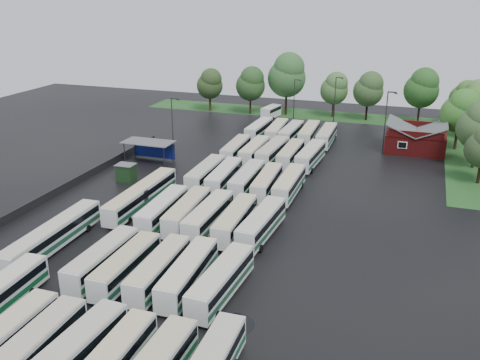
% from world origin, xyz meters
% --- Properties ---
extents(ground, '(160.00, 160.00, 0.00)m').
position_xyz_m(ground, '(0.00, 0.00, 0.00)').
color(ground, black).
rests_on(ground, ground).
extents(brick_building, '(10.07, 8.60, 5.39)m').
position_xyz_m(brick_building, '(24.00, 42.77, 1.87)').
color(brick_building, maroon).
rests_on(brick_building, ground).
extents(wash_shed, '(8.20, 4.20, 3.58)m').
position_xyz_m(wash_shed, '(-17.20, 22.02, 2.99)').
color(wash_shed, '#2D2D30').
rests_on(wash_shed, ground).
extents(utility_hut, '(2.70, 2.20, 2.62)m').
position_xyz_m(utility_hut, '(-16.20, 12.60, 1.32)').
color(utility_hut, black).
rests_on(utility_hut, ground).
extents(grass_strip_north, '(80.00, 10.00, 0.01)m').
position_xyz_m(grass_strip_north, '(2.00, 64.80, 0.01)').
color(grass_strip_north, '#1C4919').
rests_on(grass_strip_north, ground).
extents(grass_strip_east, '(10.00, 50.00, 0.01)m').
position_xyz_m(grass_strip_east, '(34.00, 42.80, 0.01)').
color(grass_strip_east, '#1C4919').
rests_on(grass_strip_east, ground).
extents(west_fence, '(0.10, 50.00, 1.20)m').
position_xyz_m(west_fence, '(-22.20, 8.00, 0.60)').
color(west_fence, '#2D2D30').
rests_on(west_fence, ground).
extents(bus_r0c0, '(2.40, 10.79, 3.00)m').
position_xyz_m(bus_r0c0, '(-4.26, -25.98, 1.65)').
color(bus_r0c0, silver).
rests_on(bus_r0c0, ground).
extents(bus_r0c1, '(2.50, 10.91, 3.03)m').
position_xyz_m(bus_r0c1, '(-1.34, -26.19, 1.66)').
color(bus_r0c1, silver).
rests_on(bus_r0c1, ground).
extents(bus_r0c2, '(2.91, 11.18, 3.08)m').
position_xyz_m(bus_r0c2, '(1.92, -25.79, 1.69)').
color(bus_r0c2, silver).
rests_on(bus_r0c2, ground).
extents(bus_r1c0, '(2.39, 10.85, 3.02)m').
position_xyz_m(bus_r1c0, '(-4.24, -12.26, 1.66)').
color(bus_r1c0, silver).
rests_on(bus_r1c0, ground).
extents(bus_r1c1, '(2.37, 10.65, 2.96)m').
position_xyz_m(bus_r1c1, '(-1.36, -12.60, 1.63)').
color(bus_r1c1, silver).
rests_on(bus_r1c1, ground).
extents(bus_r1c2, '(2.62, 10.80, 2.99)m').
position_xyz_m(bus_r1c2, '(2.06, -12.25, 1.64)').
color(bus_r1c2, silver).
rests_on(bus_r1c2, ground).
extents(bus_r1c3, '(2.83, 11.05, 3.05)m').
position_xyz_m(bus_r1c3, '(5.07, -12.08, 1.68)').
color(bus_r1c3, silver).
rests_on(bus_r1c3, ground).
extents(bus_r1c4, '(2.89, 11.13, 3.07)m').
position_xyz_m(bus_r1c4, '(8.59, -12.35, 1.69)').
color(bus_r1c4, silver).
rests_on(bus_r1c4, ground).
extents(bus_r2c0, '(2.72, 11.03, 3.05)m').
position_xyz_m(bus_r2c0, '(-4.22, 0.98, 1.68)').
color(bus_r2c0, silver).
rests_on(bus_r2c0, ground).
extents(bus_r2c1, '(2.87, 11.08, 3.06)m').
position_xyz_m(bus_r2c1, '(-1.12, 1.45, 1.68)').
color(bus_r2c1, silver).
rests_on(bus_r2c1, ground).
extents(bus_r2c2, '(2.40, 11.13, 3.10)m').
position_xyz_m(bus_r2c2, '(1.81, 1.08, 1.70)').
color(bus_r2c2, silver).
rests_on(bus_r2c2, ground).
extents(bus_r2c3, '(2.67, 11.03, 3.05)m').
position_xyz_m(bus_r2c3, '(5.22, 1.00, 1.68)').
color(bus_r2c3, silver).
rests_on(bus_r2c3, ground).
extents(bus_r2c4, '(2.91, 11.23, 3.10)m').
position_xyz_m(bus_r2c4, '(8.43, 1.00, 1.70)').
color(bus_r2c4, silver).
rests_on(bus_r2c4, ground).
extents(bus_r3c0, '(2.56, 11.00, 3.05)m').
position_xyz_m(bus_r3c0, '(-4.38, 15.14, 1.68)').
color(bus_r3c0, silver).
rests_on(bus_r3c0, ground).
extents(bus_r3c1, '(2.83, 11.02, 3.04)m').
position_xyz_m(bus_r3c1, '(-1.38, 14.82, 1.67)').
color(bus_r3c1, silver).
rests_on(bus_r3c1, ground).
extents(bus_r3c2, '(2.59, 11.01, 3.05)m').
position_xyz_m(bus_r3c2, '(2.11, 14.78, 1.68)').
color(bus_r3c2, silver).
rests_on(bus_r3c2, ground).
extents(bus_r3c3, '(2.79, 10.71, 2.95)m').
position_xyz_m(bus_r3c3, '(5.09, 14.59, 1.62)').
color(bus_r3c3, silver).
rests_on(bus_r3c3, ground).
extents(bus_r3c4, '(2.45, 10.96, 3.04)m').
position_xyz_m(bus_r3c4, '(8.26, 14.76, 1.67)').
color(bus_r3c4, silver).
rests_on(bus_r3c4, ground).
extents(bus_r4c0, '(2.64, 10.67, 2.95)m').
position_xyz_m(bus_r4c0, '(-4.37, 28.30, 1.62)').
color(bus_r4c0, silver).
rests_on(bus_r4c0, ground).
extents(bus_r4c1, '(2.33, 10.78, 3.00)m').
position_xyz_m(bus_r4c1, '(-1.07, 28.34, 1.65)').
color(bus_r4c1, silver).
rests_on(bus_r4c1, ground).
extents(bus_r4c2, '(2.82, 11.18, 3.09)m').
position_xyz_m(bus_r4c2, '(1.94, 28.60, 1.70)').
color(bus_r4c2, silver).
rests_on(bus_r4c2, ground).
extents(bus_r4c3, '(2.29, 10.63, 2.96)m').
position_xyz_m(bus_r4c3, '(5.03, 28.52, 1.63)').
color(bus_r4c3, silver).
rests_on(bus_r4c3, ground).
extents(bus_r4c4, '(2.86, 11.16, 3.08)m').
position_xyz_m(bus_r4c4, '(8.31, 28.59, 1.69)').
color(bus_r4c4, silver).
rests_on(bus_r4c4, ground).
extents(bus_r5c0, '(2.52, 10.76, 2.98)m').
position_xyz_m(bus_r5c0, '(-4.58, 42.12, 1.64)').
color(bus_r5c0, silver).
rests_on(bus_r5c0, ground).
extents(bus_r5c1, '(2.82, 10.81, 2.98)m').
position_xyz_m(bus_r5c1, '(-1.04, 42.14, 1.64)').
color(bus_r5c1, silver).
rests_on(bus_r5c1, ground).
extents(bus_r5c2, '(2.49, 10.65, 2.95)m').
position_xyz_m(bus_r5c2, '(1.83, 41.77, 1.62)').
color(bus_r5c2, silver).
rests_on(bus_r5c2, ground).
extents(bus_r5c3, '(2.70, 11.01, 3.04)m').
position_xyz_m(bus_r5c3, '(5.15, 42.13, 1.67)').
color(bus_r5c3, silver).
rests_on(bus_r5c3, ground).
extents(bus_r5c4, '(2.48, 10.80, 3.00)m').
position_xyz_m(bus_r5c4, '(8.48, 41.74, 1.65)').
color(bus_r5c4, silver).
rests_on(bus_r5c4, ground).
extents(artic_bus_west_b, '(2.31, 16.06, 2.98)m').
position_xyz_m(artic_bus_west_b, '(-9.09, 4.47, 1.65)').
color(artic_bus_west_b, silver).
rests_on(artic_bus_west_b, ground).
extents(artic_bus_west_c, '(2.59, 15.85, 2.93)m').
position_xyz_m(artic_bus_west_c, '(-12.42, -9.41, 1.63)').
color(artic_bus_west_c, silver).
rests_on(artic_bus_west_c, ground).
extents(minibus, '(3.19, 6.27, 2.61)m').
position_xyz_m(minibus, '(-6.84, 58.48, 1.45)').
color(minibus, white).
rests_on(minibus, ground).
extents(tree_north_0, '(6.00, 6.00, 9.93)m').
position_xyz_m(tree_north_0, '(-22.07, 60.69, 6.38)').
color(tree_north_0, '#3A2513').
rests_on(tree_north_0, ground).
extents(tree_north_1, '(6.54, 6.54, 10.83)m').
position_xyz_m(tree_north_1, '(-12.25, 60.68, 6.97)').
color(tree_north_1, '#332114').
rests_on(tree_north_1, ground).
extents(tree_north_2, '(8.43, 8.43, 13.96)m').
position_xyz_m(tree_north_2, '(-4.43, 62.70, 8.99)').
color(tree_north_2, black).
rests_on(tree_north_2, ground).
extents(tree_north_3, '(6.07, 6.07, 10.05)m').
position_xyz_m(tree_north_3, '(5.99, 63.88, 6.46)').
color(tree_north_3, black).
rests_on(tree_north_3, ground).
extents(tree_north_4, '(6.41, 6.41, 10.62)m').
position_xyz_m(tree_north_4, '(13.35, 63.35, 6.83)').
color(tree_north_4, black).
rests_on(tree_north_4, ground).
extents(tree_north_5, '(7.14, 7.14, 11.83)m').
position_xyz_m(tree_north_5, '(24.05, 63.89, 7.61)').
color(tree_north_5, black).
rests_on(tree_north_5, ground).
extents(tree_north_6, '(5.85, 5.84, 9.67)m').
position_xyz_m(tree_north_6, '(32.48, 64.25, 6.22)').
color(tree_north_6, '#302016').
rests_on(tree_north_6, ground).
extents(tree_east_1, '(6.69, 6.69, 11.07)m').
position_xyz_m(tree_east_1, '(33.30, 36.04, 7.12)').
color(tree_east_1, black).
rests_on(tree_east_1, ground).
extents(tree_east_2, '(6.63, 6.63, 10.98)m').
position_xyz_m(tree_east_2, '(30.97, 46.07, 7.06)').
color(tree_east_2, '#352114').
rests_on(tree_east_2, ground).
extents(tree_east_3, '(6.18, 6.18, 10.23)m').
position_xyz_m(tree_east_3, '(33.65, 54.41, 6.58)').
color(tree_east_3, black).
rests_on(tree_east_3, ground).
extents(tree_east_4, '(6.39, 6.39, 10.58)m').
position_xyz_m(tree_east_4, '(34.03, 59.83, 6.80)').
color(tree_east_4, black).
rests_on(tree_east_4, ground).
extents(lamp_post_ne, '(1.67, 0.33, 10.87)m').
position_xyz_m(lamp_post_ne, '(18.93, 39.40, 6.31)').
color(lamp_post_ne, '#2D2D30').
rests_on(lamp_post_ne, ground).
extents(lamp_post_nw, '(1.57, 0.31, 10.21)m').
position_xyz_m(lamp_post_nw, '(-14.49, 25.56, 5.93)').
color(lamp_post_nw, '#2D2D30').
rests_on(lamp_post_nw, ground).
extents(lamp_post_back_w, '(1.49, 0.29, 9.67)m').
position_xyz_m(lamp_post_back_w, '(-0.42, 53.35, 5.62)').
color(lamp_post_back_w, '#2D2D30').
rests_on(lamp_post_back_w, ground).
extents(lamp_post_back_e, '(1.59, 0.31, 10.34)m').
position_xyz_m(lamp_post_back_e, '(7.67, 54.93, 6.00)').
color(lamp_post_back_e, '#2D2D30').
rests_on(lamp_post_back_e, ground).
extents(puddle_0, '(5.79, 5.79, 0.01)m').
position_xyz_m(puddle_0, '(-0.91, -17.78, 0.00)').
color(puddle_0, black).
rests_on(puddle_0, ground).
extents(puddle_2, '(5.40, 5.40, 0.01)m').
position_xyz_m(puddle_2, '(-10.80, 3.00, 0.00)').
color(puddle_2, black).
rests_on(puddle_2, ground).
extents(puddle_3, '(3.75, 3.75, 0.01)m').
position_xyz_m(puddle_3, '(6.62, -3.27, 0.00)').
color(puddle_3, black).
rests_on(puddle_3, ground).
extents(puddle_4, '(3.48, 3.48, 0.01)m').
position_xyz_m(puddle_4, '(11.22, -16.11, 0.00)').
color(puddle_4, black).
rests_on(puddle_4, ground).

